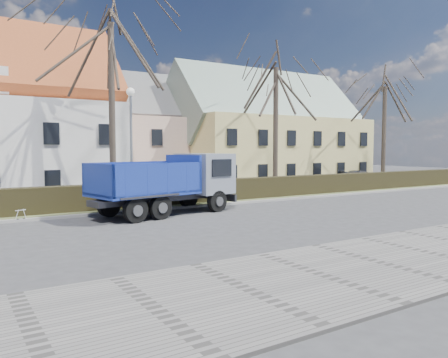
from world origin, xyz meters
TOP-DOWN VIEW (x-y plane):
  - ground at (0.00, 0.00)m, footprint 120.00×120.00m
  - sidewalk_near at (0.00, -8.50)m, footprint 80.00×5.00m
  - curb_far at (0.00, 4.60)m, footprint 80.00×0.30m
  - grass_strip at (0.00, 6.20)m, footprint 80.00×3.00m
  - hedge at (0.00, 6.00)m, footprint 60.00×0.90m
  - building_pink at (4.00, 20.00)m, footprint 10.80×8.80m
  - building_yellow at (16.00, 17.00)m, footprint 18.80×10.80m
  - tree_1 at (-2.00, 8.50)m, footprint 9.20×9.20m
  - tree_2 at (10.00, 8.50)m, footprint 8.00×8.00m
  - tree_3 at (22.00, 8.50)m, footprint 7.60×7.60m
  - dump_truck at (-1.35, 3.16)m, footprint 8.07×4.32m
  - streetlight at (-1.42, 7.00)m, footprint 0.52×0.52m
  - cart_frame at (-7.61, 4.49)m, footprint 0.74×0.57m
  - parked_car_b at (21.97, 10.76)m, footprint 4.54×3.12m

SIDE VIEW (x-z plane):
  - ground at x=0.00m, z-range 0.00..0.00m
  - sidewalk_near at x=0.00m, z-range 0.00..0.08m
  - grass_strip at x=0.00m, z-range 0.00..0.10m
  - curb_far at x=0.00m, z-range 0.00..0.12m
  - cart_frame at x=-7.61m, z-range 0.00..0.60m
  - parked_car_b at x=21.97m, z-range 0.00..1.22m
  - hedge at x=0.00m, z-range 0.00..1.30m
  - dump_truck at x=-1.35m, z-range 0.00..3.06m
  - streetlight at x=-1.42m, z-range 0.00..6.64m
  - building_pink at x=4.00m, z-range 0.00..8.00m
  - building_yellow at x=16.00m, z-range 0.00..8.50m
  - tree_3 at x=22.00m, z-range 0.00..10.45m
  - tree_2 at x=10.00m, z-range 0.00..11.00m
  - tree_1 at x=-2.00m, z-range 0.00..12.65m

